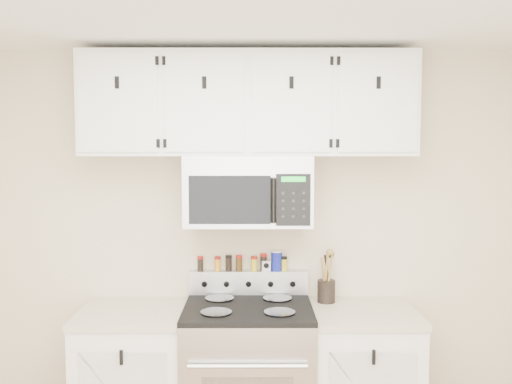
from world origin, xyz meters
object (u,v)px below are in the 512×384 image
at_px(range, 248,381).
at_px(salt_canister, 277,261).
at_px(utensil_crock, 326,289).
at_px(microwave, 248,190).

xyz_separation_m(range, salt_canister, (0.18, 0.28, 0.68)).
distance_m(range, utensil_crock, 0.73).
xyz_separation_m(range, utensil_crock, (0.49, 0.19, 0.51)).
height_order(range, microwave, microwave).
xyz_separation_m(utensil_crock, salt_canister, (-0.31, 0.10, 0.16)).
bearing_deg(salt_canister, range, -122.56).
distance_m(range, microwave, 1.15).
bearing_deg(microwave, salt_canister, 40.87).
xyz_separation_m(microwave, salt_canister, (0.18, 0.16, -0.46)).
bearing_deg(range, salt_canister, 57.44).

